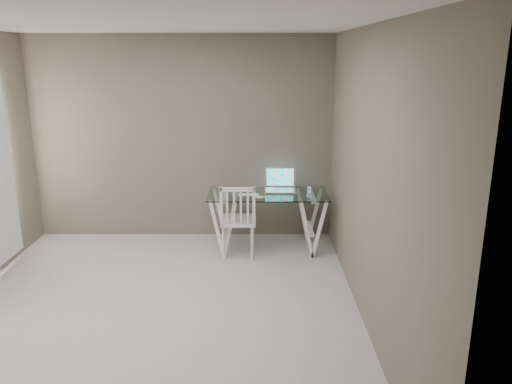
{
  "coord_description": "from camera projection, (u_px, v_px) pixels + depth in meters",
  "views": [
    {
      "loc": [
        0.99,
        -4.33,
        2.45
      ],
      "look_at": [
        0.98,
        1.41,
        0.85
      ],
      "focal_mm": 35.0,
      "sensor_mm": 36.0,
      "label": 1
    }
  ],
  "objects": [
    {
      "name": "desk",
      "position": [
        268.0,
        221.0,
        6.37
      ],
      "size": [
        1.5,
        0.7,
        0.75
      ],
      "color": "silver",
      "rests_on": "ground"
    },
    {
      "name": "room",
      "position": [
        137.0,
        140.0,
        4.39
      ],
      "size": [
        4.5,
        4.52,
        2.71
      ],
      "color": "#A9A6A2",
      "rests_on": "ground"
    },
    {
      "name": "chair",
      "position": [
        238.0,
        218.0,
        6.07
      ],
      "size": [
        0.43,
        0.43,
        0.94
      ],
      "rotation": [
        0.0,
        0.0,
        -0.0
      ],
      "color": "silver",
      "rests_on": "ground"
    },
    {
      "name": "phone_dock",
      "position": [
        309.0,
        193.0,
        6.17
      ],
      "size": [
        0.07,
        0.07,
        0.13
      ],
      "color": "white",
      "rests_on": "desk"
    },
    {
      "name": "mouse",
      "position": [
        260.0,
        197.0,
        6.05
      ],
      "size": [
        0.12,
        0.07,
        0.04
      ],
      "primitive_type": "ellipsoid",
      "color": "silver",
      "rests_on": "desk"
    },
    {
      "name": "keyboard",
      "position": [
        249.0,
        195.0,
        6.2
      ],
      "size": [
        0.28,
        0.12,
        0.01
      ],
      "primitive_type": "cube",
      "color": "silver",
      "rests_on": "desk"
    },
    {
      "name": "laptop",
      "position": [
        280.0,
        185.0,
        6.45
      ],
      "size": [
        0.39,
        0.35,
        0.27
      ],
      "color": "silver",
      "rests_on": "desk"
    }
  ]
}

